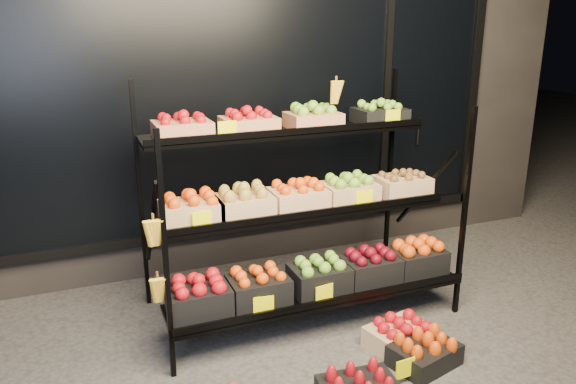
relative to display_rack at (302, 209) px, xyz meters
name	(u,v)px	position (x,y,z in m)	size (l,w,h in m)	color
ground	(340,355)	(0.02, -0.60, -0.79)	(24.00, 24.00, 0.00)	#514F4C
building	(222,51)	(0.02, 1.99, 0.96)	(6.00, 2.08, 3.50)	#2D2826
display_rack	(302,209)	(0.00, 0.00, 0.00)	(2.18, 1.02, 1.74)	black
tag_floor_b	(405,374)	(0.23, -1.00, -0.73)	(0.13, 0.01, 0.12)	#FFF600
floor_crate_midright	(399,333)	(0.41, -0.65, -0.69)	(0.45, 0.37, 0.20)	tan
floor_crate_right	(425,351)	(0.45, -0.88, -0.69)	(0.46, 0.39, 0.20)	black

